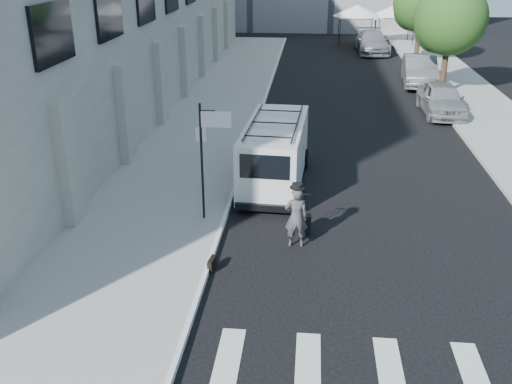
% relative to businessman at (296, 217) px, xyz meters
% --- Properties ---
extents(ground, '(120.00, 120.00, 0.00)m').
position_rel_businessman_xyz_m(ground, '(-0.18, -2.00, -0.87)').
color(ground, black).
rests_on(ground, ground).
extents(sidewalk_left, '(4.50, 48.00, 0.15)m').
position_rel_businessman_xyz_m(sidewalk_left, '(-4.43, 14.00, -0.79)').
color(sidewalk_left, gray).
rests_on(sidewalk_left, ground).
extents(sidewalk_right, '(4.00, 56.00, 0.15)m').
position_rel_businessman_xyz_m(sidewalk_right, '(8.82, 18.00, -0.79)').
color(sidewalk_right, gray).
rests_on(sidewalk_right, ground).
extents(sign_pole, '(1.03, 0.07, 3.50)m').
position_rel_businessman_xyz_m(sign_pole, '(-2.54, 1.20, 1.79)').
color(sign_pole, black).
rests_on(sign_pole, sidewalk_left).
extents(tree_near, '(3.80, 3.83, 6.03)m').
position_rel_businessman_xyz_m(tree_near, '(7.32, 18.15, 3.11)').
color(tree_near, black).
rests_on(tree_near, ground).
extents(tree_far, '(3.80, 3.83, 6.03)m').
position_rel_businessman_xyz_m(tree_far, '(7.32, 27.15, 3.11)').
color(tree_far, black).
rests_on(tree_far, ground).
extents(tent_left, '(4.00, 4.00, 3.20)m').
position_rel_businessman_xyz_m(tent_left, '(3.82, 36.00, 1.84)').
color(tent_left, black).
rests_on(tent_left, ground).
extents(tent_right, '(4.00, 4.00, 3.20)m').
position_rel_businessman_xyz_m(tent_right, '(7.02, 36.50, 1.84)').
color(tent_right, black).
rests_on(tent_right, ground).
extents(businessman, '(0.66, 0.46, 1.74)m').
position_rel_businessman_xyz_m(businessman, '(0.00, 0.00, 0.00)').
color(businessman, '#3C3D3F').
rests_on(businessman, ground).
extents(briefcase, '(0.18, 0.45, 0.34)m').
position_rel_businessman_xyz_m(briefcase, '(-2.08, -1.51, -0.70)').
color(briefcase, black).
rests_on(briefcase, ground).
extents(suitcase, '(0.29, 0.43, 1.13)m').
position_rel_businessman_xyz_m(suitcase, '(0.27, 0.82, -0.57)').
color(suitcase, black).
rests_on(suitcase, ground).
extents(cargo_van, '(2.28, 5.86, 2.18)m').
position_rel_businessman_xyz_m(cargo_van, '(-0.87, 4.55, 0.27)').
color(cargo_van, silver).
rests_on(cargo_van, ground).
extents(parked_car_a, '(1.95, 4.62, 1.56)m').
position_rel_businessman_xyz_m(parked_car_a, '(6.62, 14.14, -0.09)').
color(parked_car_a, '#97989E').
rests_on(parked_car_a, ground).
extents(parked_car_b, '(2.22, 5.33, 1.71)m').
position_rel_businessman_xyz_m(parked_car_b, '(6.62, 20.69, -0.01)').
color(parked_car_b, slate).
rests_on(parked_car_b, ground).
extents(parked_car_c, '(2.49, 5.75, 1.65)m').
position_rel_businessman_xyz_m(parked_car_c, '(4.82, 31.77, -0.04)').
color(parked_car_c, gray).
rests_on(parked_car_c, ground).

